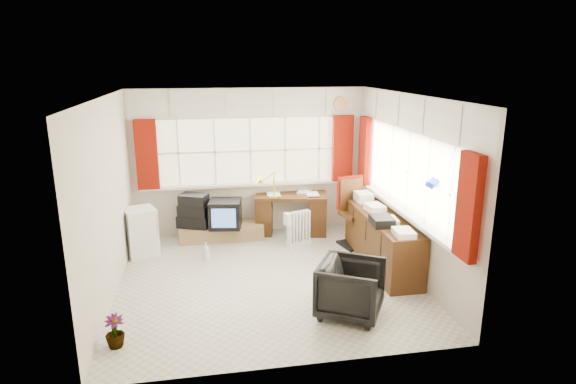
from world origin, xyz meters
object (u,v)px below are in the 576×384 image
tv_bench (222,231)px  mini_fridge (141,232)px  office_chair (351,289)px  radiator (299,232)px  crt_tv (225,214)px  credenza (382,240)px  desk (291,211)px  task_chair (353,209)px  desk_lamp (274,179)px

tv_bench → mini_fridge: size_ratio=1.87×
office_chair → radiator: bearing=33.8°
mini_fridge → crt_tv: bearing=15.1°
radiator → credenza: (1.06, -0.94, 0.15)m
desk → radiator: bearing=-89.7°
task_chair → office_chair: (-0.72, -2.24, -0.26)m
desk_lamp → desk: bearing=25.4°
task_chair → office_chair: bearing=-107.9°
desk_lamp → task_chair: 1.40m
radiator → crt_tv: (-1.15, 0.43, 0.24)m
office_chair → crt_tv: bearing=55.6°
mini_fridge → credenza: bearing=-16.1°
desk → task_chair: bearing=-37.5°
radiator → mini_fridge: size_ratio=0.79×
desk_lamp → credenza: size_ratio=0.23×
desk → mini_fridge: 2.54m
desk → desk_lamp: desk_lamp is taller
credenza → office_chair: bearing=-123.7°
mini_fridge → desk: bearing=13.3°
desk → desk_lamp: 0.72m
desk_lamp → tv_bench: bearing=175.4°
desk → crt_tv: (-1.15, -0.23, 0.09)m
task_chair → tv_bench: 2.25m
crt_tv → radiator: bearing=-20.4°
desk → desk_lamp: bearing=-154.6°
tv_bench → desk: bearing=3.8°
desk_lamp → credenza: (1.38, -1.45, -0.63)m
desk → credenza: (1.06, -1.60, 0.00)m
task_chair → crt_tv: (-2.05, 0.46, -0.11)m
desk_lamp → tv_bench: 1.27m
desk → office_chair: (0.17, -2.93, -0.05)m
office_chair → task_chair: bearing=11.6°
office_chair → mini_fridge: (-2.64, 2.34, 0.04)m
task_chair → radiator: bearing=178.0°
task_chair → radiator: task_chair is taller
tv_bench → credenza: bearing=-33.7°
radiator → tv_bench: (-1.22, 0.58, -0.11)m
tv_bench → mini_fridge: (-1.25, -0.50, 0.25)m
desk_lamp → task_chair: desk_lamp is taller
task_chair → crt_tv: task_chair is taller
desk_lamp → crt_tv: 0.99m
office_chair → crt_tv: (-1.33, 2.70, 0.15)m
office_chair → desk_lamp: bearing=39.6°
credenza → crt_tv: bearing=148.2°
task_chair → tv_bench: (-2.12, 0.61, -0.47)m
task_chair → crt_tv: bearing=167.3°
desk → task_chair: size_ratio=1.17×
crt_tv → task_chair: bearing=-12.7°
desk → tv_bench: desk is taller
office_chair → credenza: bearing=-4.2°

